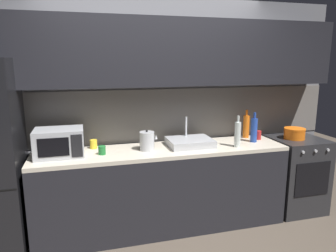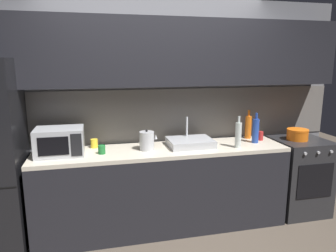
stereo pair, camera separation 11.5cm
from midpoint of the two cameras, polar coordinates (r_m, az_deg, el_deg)
back_wall at (r=3.51m, az=-3.14°, el=7.42°), size 4.41×0.44×2.50m
counter_run at (r=3.49m, az=-1.86°, el=-11.26°), size 2.67×0.60×0.90m
oven_range at (r=4.18m, az=21.34°, el=-8.11°), size 0.60×0.62×0.90m
microwave at (r=3.25m, az=-20.11°, el=-2.84°), size 0.46×0.35×0.27m
sink_basin at (r=3.44m, az=3.04°, el=-2.95°), size 0.48×0.38×0.30m
kettle at (r=3.27m, az=-4.84°, el=-2.73°), size 0.19×0.15×0.22m
wine_bottle_clear at (r=3.44m, az=11.60°, el=-1.45°), size 0.07×0.07×0.34m
wine_bottle_orange at (r=3.88m, az=13.20°, el=-0.02°), size 0.08×0.08×0.34m
wine_bottle_blue at (r=3.70m, az=14.50°, el=-0.66°), size 0.07×0.07×0.34m
mug_green at (r=3.20m, az=-12.92°, el=-4.33°), size 0.07×0.07×0.09m
mug_red at (r=3.85m, az=15.24°, el=-1.60°), size 0.07×0.07×0.10m
mug_yellow at (r=3.44m, az=-14.31°, el=-3.21°), size 0.07×0.07×0.09m
cooking_pot at (r=4.01m, az=21.25°, el=-1.27°), size 0.25×0.25×0.13m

